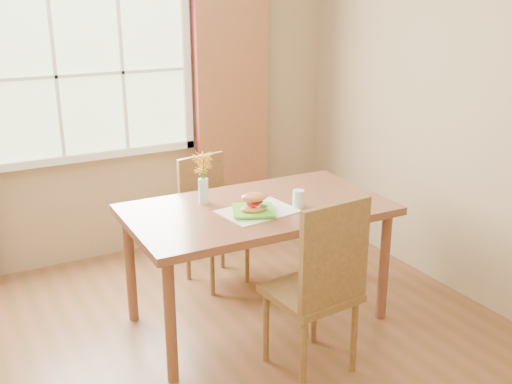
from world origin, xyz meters
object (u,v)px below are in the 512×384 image
Objects in this scene: croissant_sandwich at (254,203)px; chair_far at (210,214)px; dining_table at (257,218)px; chair_near at (322,282)px; water_glass at (298,199)px; flower_vase at (203,172)px.

chair_far is at bearing 99.78° from croissant_sandwich.
chair_near is at bearing -88.30° from dining_table.
dining_table is 0.73m from chair_near.
flower_vase reaches higher than water_glass.
croissant_sandwich is 0.41m from flower_vase.
croissant_sandwich is at bearing -105.46° from chair_far.
water_glass is (0.31, -0.01, -0.03)m from croissant_sandwich.
croissant_sandwich is 1.69× the size of water_glass.
dining_table is at bearing 86.11° from chair_near.
dining_table is 5.03× the size of flower_vase.
chair_near is (0.01, -0.71, -0.13)m from dining_table.
croissant_sandwich reaches higher than dining_table.
dining_table is 8.86× the size of croissant_sandwich.
croissant_sandwich is 0.57× the size of flower_vase.
water_glass is at bearing -32.03° from dining_table.
water_glass is 0.63m from flower_vase.
croissant_sandwich is at bearing -125.12° from dining_table.
water_glass reaches higher than dining_table.
croissant_sandwich is at bearing 95.20° from chair_near.
water_glass is (0.23, -0.84, 0.34)m from chair_far.
chair_far is (-0.01, 0.70, -0.20)m from dining_table.
chair_far is at bearing 86.40° from chair_near.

